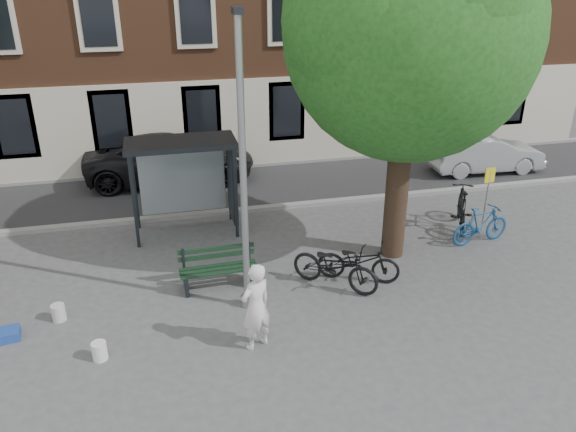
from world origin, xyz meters
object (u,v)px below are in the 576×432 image
at_px(bike_c, 335,266).
at_px(car_silver, 485,153).
at_px(lamppost, 244,186).
at_px(car_dark, 170,158).
at_px(bus_shelter, 197,164).
at_px(bike_b, 481,225).
at_px(bike_a, 358,261).
at_px(bike_d, 462,207).
at_px(notice_sign, 488,186).
at_px(painter, 256,307).
at_px(bench, 218,270).

xyz_separation_m(bike_c, car_silver, (7.59, 6.29, 0.11)).
bearing_deg(lamppost, car_dark, 98.25).
relative_size(bus_shelter, car_silver, 0.71).
bearing_deg(lamppost, bike_b, 13.33).
relative_size(bike_b, car_silver, 0.43).
bearing_deg(bus_shelter, bike_a, -47.82).
height_order(bike_b, bike_d, bike_d).
height_order(bike_b, notice_sign, notice_sign).
bearing_deg(bike_d, car_silver, -102.54).
xyz_separation_m(lamppost, bike_a, (2.69, 0.46, -2.28)).
relative_size(bus_shelter, bike_b, 1.65).
bearing_deg(car_silver, painter, 131.83).
distance_m(bike_a, bike_d, 4.34).
xyz_separation_m(lamppost, notice_sign, (7.00, 2.22, -1.48)).
relative_size(bus_shelter, painter, 1.58).
bearing_deg(painter, bike_b, 176.73).
relative_size(lamppost, bike_a, 3.19).
distance_m(bike_d, notice_sign, 0.93).
xyz_separation_m(bike_b, bike_d, (0.00, 1.01, 0.07)).
height_order(bike_b, car_silver, car_silver).
height_order(painter, car_dark, painter).
height_order(lamppost, car_dark, lamppost).
xyz_separation_m(bus_shelter, bike_d, (7.11, -1.56, -1.32)).
bearing_deg(bike_d, bench, 38.43).
relative_size(bike_a, bike_d, 0.97).
distance_m(lamppost, notice_sign, 7.49).
height_order(lamppost, bike_c, lamppost).
bearing_deg(bus_shelter, bike_d, -12.36).
relative_size(bench, car_dark, 0.32).
distance_m(bike_a, notice_sign, 4.72).
height_order(bench, bike_a, bike_a).
relative_size(bench, bike_d, 0.90).
xyz_separation_m(bike_b, notice_sign, (0.50, 0.68, 0.79)).
xyz_separation_m(lamppost, painter, (-0.07, -1.45, -1.88)).
relative_size(bike_b, bike_d, 0.87).
xyz_separation_m(painter, bike_b, (6.57, 2.99, -0.38)).
bearing_deg(bus_shelter, lamppost, -81.57).
distance_m(bike_a, bike_b, 3.96).
relative_size(bus_shelter, bike_d, 1.44).
height_order(bike_d, notice_sign, notice_sign).
height_order(bike_d, car_silver, car_silver).
bearing_deg(painter, notice_sign, 179.69).
relative_size(bike_c, bike_d, 1.06).
bearing_deg(bus_shelter, painter, -84.42).
relative_size(bike_d, notice_sign, 1.08).
bearing_deg(bus_shelter, car_dark, 98.08).
bearing_deg(bike_b, bike_d, -8.37).
bearing_deg(bike_a, car_dark, 51.92).
bearing_deg(bike_b, bike_a, 97.47).
distance_m(bench, car_dark, 7.40).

